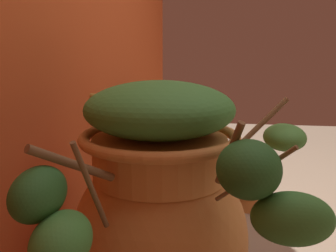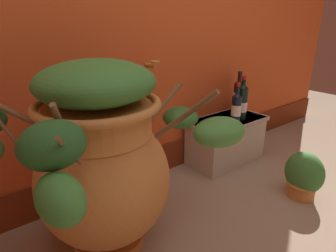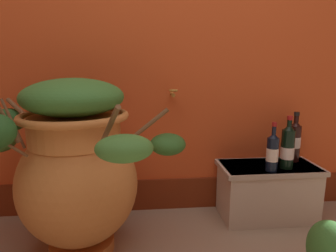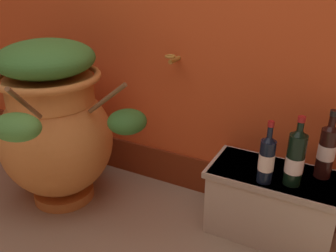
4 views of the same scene
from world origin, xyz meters
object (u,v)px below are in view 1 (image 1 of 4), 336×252
Objects in this scene: wine_bottle_left at (147,125)px; wine_bottle_middle at (166,136)px; terracotta_urn at (162,210)px; wine_bottle_right at (162,130)px; potted_shrub at (248,187)px.

wine_bottle_left is 0.28m from wine_bottle_middle.
terracotta_urn is 1.38m from wine_bottle_left.
terracotta_urn is 3.37× the size of wine_bottle_right.
wine_bottle_left is 0.80m from potted_shrub.
wine_bottle_middle is 0.98× the size of potted_shrub.
potted_shrub is at bearing -96.71° from wine_bottle_right.
wine_bottle_left is at bearing 48.73° from wine_bottle_right.
wine_bottle_left is at bearing 75.52° from potted_shrub.
potted_shrub is (-0.18, -0.70, -0.35)m from wine_bottle_left.
terracotta_urn reaches higher than wine_bottle_left.
terracotta_urn is 1.12m from wine_bottle_middle.
wine_bottle_left is at bearing 36.78° from wine_bottle_middle.
terracotta_urn reaches higher than wine_bottle_middle.
wine_bottle_left reaches higher than potted_shrub.
potted_shrub is (1.16, -0.37, -0.33)m from terracotta_urn.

